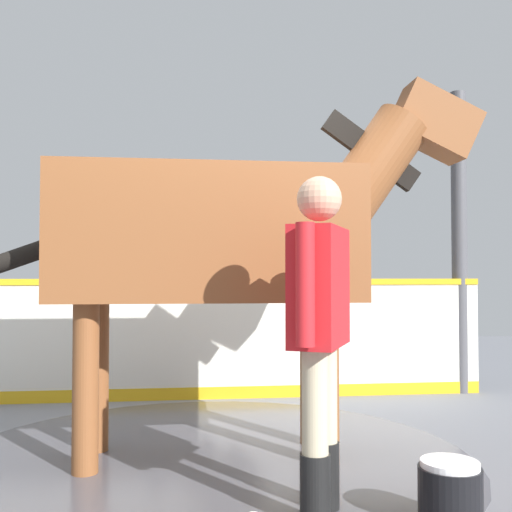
{
  "coord_description": "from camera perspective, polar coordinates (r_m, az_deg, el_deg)",
  "views": [
    {
      "loc": [
        0.74,
        -4.2,
        1.21
      ],
      "look_at": [
        0.54,
        -0.68,
        1.32
      ],
      "focal_mm": 42.02,
      "sensor_mm": 36.0,
      "label": 1
    }
  ],
  "objects": [
    {
      "name": "barrier_wall",
      "position": [
        5.95,
        -5.29,
        -8.25
      ],
      "size": [
        5.63,
        1.07,
        1.17
      ],
      "color": "silver",
      "rests_on": "ground"
    },
    {
      "name": "roof_post_near",
      "position": [
        6.6,
        18.79,
        1.37
      ],
      "size": [
        0.16,
        0.16,
        3.14
      ],
      "primitive_type": "cylinder",
      "color": "#4C4C51",
      "rests_on": "ground"
    },
    {
      "name": "ground_plane",
      "position": [
        4.43,
        -6.86,
        -17.8
      ],
      "size": [
        16.0,
        16.0,
        0.02
      ],
      "primitive_type": "cube",
      "color": "slate"
    },
    {
      "name": "horse",
      "position": [
        4.04,
        -2.79,
        1.95
      ],
      "size": [
        3.34,
        1.2,
        2.57
      ],
      "rotation": [
        0.0,
        0.0,
        0.17
      ],
      "color": "brown",
      "rests_on": "ground"
    },
    {
      "name": "wash_bucket",
      "position": [
        3.25,
        18.0,
        -20.72
      ],
      "size": [
        0.31,
        0.31,
        0.31
      ],
      "color": "black",
      "rests_on": "ground"
    },
    {
      "name": "handler",
      "position": [
        3.07,
        6.08,
        -5.85
      ],
      "size": [
        0.34,
        0.66,
        1.71
      ],
      "rotation": [
        0.0,
        0.0,
        2.87
      ],
      "color": "black",
      "rests_on": "ground"
    },
    {
      "name": "wet_patch",
      "position": [
        4.2,
        -4.65,
        -18.53
      ],
      "size": [
        3.52,
        3.52,
        0.0
      ],
      "primitive_type": "cylinder",
      "color": "#4C4C54",
      "rests_on": "ground"
    }
  ]
}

